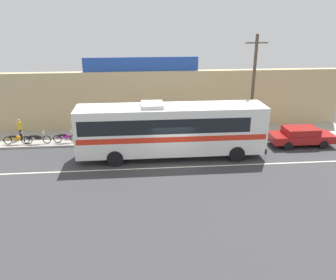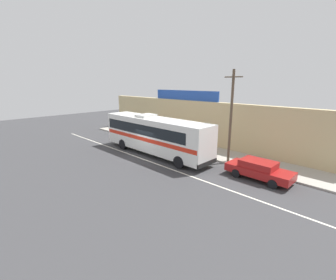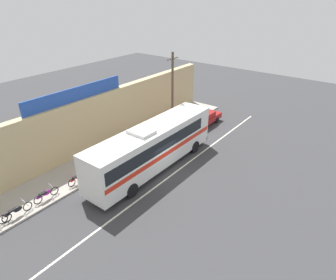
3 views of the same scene
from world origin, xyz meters
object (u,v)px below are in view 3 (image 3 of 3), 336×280
at_px(utility_pole, 172,92).
at_px(motorcycle_purple, 16,211).
at_px(motorcycle_black, 78,178).
at_px(intercity_bus, 152,146).
at_px(motorcycle_blue, 46,194).
at_px(parked_car, 204,118).
at_px(pedestrian_near_shop, 131,135).

height_order(utility_pole, motorcycle_purple, utility_pole).
height_order(motorcycle_purple, motorcycle_black, same).
relative_size(intercity_bus, motorcycle_blue, 6.73).
relative_size(intercity_bus, motorcycle_black, 6.69).
relative_size(intercity_bus, parked_car, 2.71).
bearing_deg(motorcycle_black, motorcycle_purple, 179.07).
bearing_deg(parked_car, motorcycle_black, 173.72).
xyz_separation_m(motorcycle_black, pedestrian_near_shop, (6.70, 1.14, 0.51)).
bearing_deg(intercity_bus, pedestrian_near_shop, 66.33).
distance_m(motorcycle_purple, pedestrian_near_shop, 11.35).
xyz_separation_m(utility_pole, motorcycle_purple, (-15.93, 0.12, -3.55)).
xyz_separation_m(parked_car, motorcycle_blue, (-17.27, 1.76, -0.17)).
distance_m(utility_pole, motorcycle_blue, 14.33).
relative_size(parked_car, motorcycle_purple, 2.34).
xyz_separation_m(intercity_bus, motorcycle_blue, (-7.47, 3.04, -1.50)).
relative_size(motorcycle_purple, motorcycle_black, 1.06).
bearing_deg(motorcycle_black, parked_car, -6.28).
xyz_separation_m(utility_pole, pedestrian_near_shop, (-4.64, 1.19, -3.05)).
distance_m(parked_car, pedestrian_near_shop, 8.50).
height_order(parked_car, utility_pole, utility_pole).
xyz_separation_m(motorcycle_purple, pedestrian_near_shop, (11.28, 1.06, 0.51)).
bearing_deg(motorcycle_black, motorcycle_blue, 176.93).
height_order(motorcycle_black, pedestrian_near_shop, pedestrian_near_shop).
distance_m(parked_car, motorcycle_blue, 17.36).
bearing_deg(parked_car, motorcycle_blue, 174.19).
distance_m(intercity_bus, utility_pole, 7.31).
bearing_deg(intercity_bus, parked_car, 7.45).
distance_m(utility_pole, pedestrian_near_shop, 5.68).
xyz_separation_m(parked_car, pedestrian_near_shop, (-8.03, 2.76, 0.33)).
xyz_separation_m(parked_car, motorcycle_black, (-14.73, 1.62, -0.17)).
distance_m(motorcycle_purple, motorcycle_blue, 2.05).
bearing_deg(parked_car, motorcycle_purple, 174.98).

